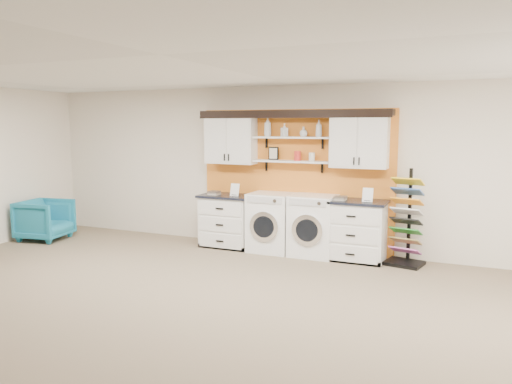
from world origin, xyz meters
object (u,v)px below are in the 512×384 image
at_px(base_cabinet_left, 228,221).
at_px(sample_rack, 406,233).
at_px(dryer, 313,225).
at_px(armchair, 45,220).
at_px(base_cabinet_right, 355,230).
at_px(washer, 271,222).

bearing_deg(base_cabinet_left, sample_rack, 0.60).
bearing_deg(dryer, base_cabinet_left, 179.88).
bearing_deg(armchair, base_cabinet_right, -89.92).
xyz_separation_m(sample_rack, armchair, (-6.40, -0.94, -0.11)).
distance_m(base_cabinet_left, dryer, 1.57).
height_order(base_cabinet_left, armchair, base_cabinet_left).
xyz_separation_m(washer, dryer, (0.74, 0.00, 0.00)).
relative_size(base_cabinet_left, armchair, 1.13).
bearing_deg(washer, sample_rack, 0.91).
bearing_deg(base_cabinet_left, base_cabinet_right, -0.00).
distance_m(base_cabinet_left, base_cabinet_right, 2.26).
distance_m(dryer, armchair, 5.03).
bearing_deg(armchair, washer, -86.93).
xyz_separation_m(base_cabinet_left, dryer, (1.57, -0.00, 0.04)).
height_order(base_cabinet_left, sample_rack, sample_rack).
xyz_separation_m(base_cabinet_right, washer, (-1.43, -0.00, 0.02)).
bearing_deg(dryer, sample_rack, 1.37).
height_order(washer, dryer, dryer).
bearing_deg(dryer, washer, -180.00).
height_order(base_cabinet_left, base_cabinet_right, base_cabinet_right).
xyz_separation_m(base_cabinet_right, sample_rack, (0.77, 0.03, 0.01)).
xyz_separation_m(base_cabinet_right, armchair, (-5.63, -0.91, -0.10)).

